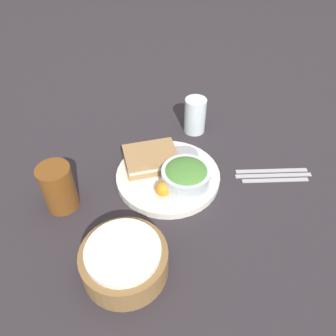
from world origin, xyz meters
TOP-DOWN VIEW (x-y plane):
  - ground_plane at (0.00, 0.00)m, footprint 4.00×4.00m
  - plate at (0.00, 0.00)m, footprint 0.27×0.27m
  - sandwich at (0.05, -0.03)m, footprint 0.16×0.14m
  - salad_bowl at (-0.05, 0.03)m, footprint 0.12×0.12m
  - dressing_cup at (-0.04, -0.04)m, footprint 0.07×0.07m
  - orange_wedge at (0.00, 0.07)m, footprint 0.04×0.04m
  - drink_glass at (0.24, 0.13)m, footprint 0.08×0.08m
  - bread_basket at (0.04, 0.28)m, footprint 0.18×0.18m
  - fork at (-0.27, -0.07)m, footprint 0.19×0.05m
  - knife at (-0.28, -0.06)m, footprint 0.20×0.05m
  - spoon at (-0.28, -0.04)m, footprint 0.17×0.05m
  - water_glass at (-0.05, -0.22)m, footprint 0.06×0.06m

SIDE VIEW (x-z plane):
  - ground_plane at x=0.00m, z-range 0.00..0.00m
  - fork at x=-0.27m, z-range 0.00..0.01m
  - knife at x=-0.28m, z-range 0.00..0.01m
  - spoon at x=-0.28m, z-range 0.00..0.01m
  - plate at x=0.00m, z-range 0.00..0.02m
  - bread_basket at x=0.04m, z-range 0.00..0.07m
  - orange_wedge at x=0.00m, z-range 0.02..0.06m
  - dressing_cup at x=-0.04m, z-range 0.02..0.06m
  - sandwich at x=0.05m, z-range 0.02..0.06m
  - salad_bowl at x=-0.05m, z-range 0.02..0.08m
  - water_glass at x=-0.05m, z-range 0.00..0.11m
  - drink_glass at x=0.24m, z-range 0.00..0.12m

